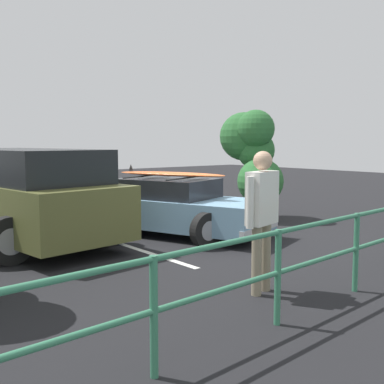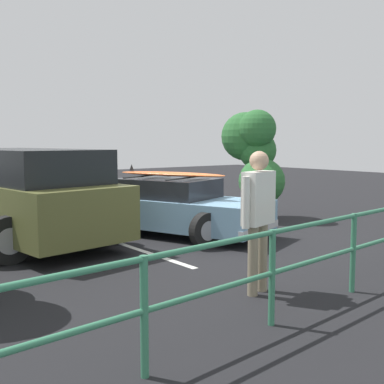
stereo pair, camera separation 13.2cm
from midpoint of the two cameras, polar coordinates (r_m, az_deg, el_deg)
ground_plane at (r=10.08m, az=0.69°, el=-5.28°), size 44.00×44.00×0.02m
parking_stripe at (r=9.56m, az=-8.52°, el=-5.91°), size 0.12×4.96×0.00m
sedan_car at (r=10.23m, az=-1.87°, el=-1.75°), size 3.05×4.34×1.47m
suv_car at (r=9.89m, az=-19.06°, el=-0.24°), size 3.09×5.10×1.82m
person_bystander at (r=6.22m, az=8.48°, el=-1.98°), size 0.70×0.34×1.85m
railing_fence at (r=5.92m, az=15.22°, el=-6.63°), size 8.52×0.74×1.04m
bush_near_left at (r=12.30m, az=7.68°, el=4.86°), size 1.33×1.93×2.75m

